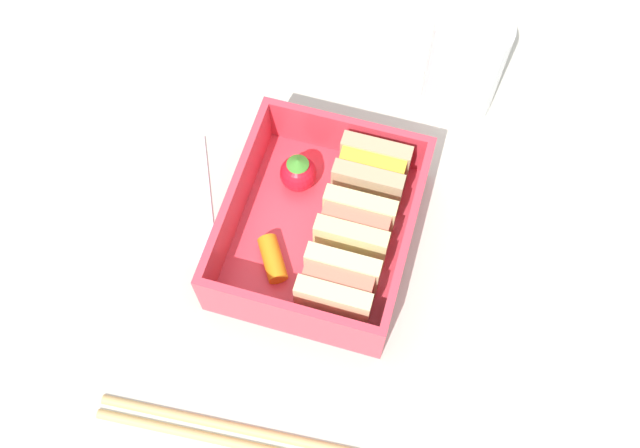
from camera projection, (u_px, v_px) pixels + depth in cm
name	position (u px, v px, depth cm)	size (l,w,h in cm)	color
ground_plane	(320.00, 244.00, 57.96)	(120.00, 120.00, 2.00)	beige
bento_tray	(320.00, 235.00, 56.52)	(16.44, 14.00, 1.20)	#E43B4B
bento_rim	(320.00, 220.00, 54.00)	(16.44, 14.00, 4.39)	#E43B4B
sandwich_left	(371.00, 174.00, 55.60)	(3.88, 5.49, 4.62)	tan
sandwich_center_left	(355.00, 228.00, 53.57)	(3.88, 5.49, 4.62)	beige
sandwich_center	(338.00, 287.00, 51.54)	(3.88, 5.49, 4.62)	beige
strawberry_far_left	(298.00, 173.00, 56.48)	(2.95, 2.95, 3.55)	red
carrot_stick_far_left	(273.00, 259.00, 54.18)	(1.52, 1.52, 3.57)	orange
chopstick_pair	(230.00, 433.00, 50.14)	(3.21, 19.37, 0.70)	tan
drinking_glass	(464.00, 66.00, 58.54)	(6.18, 6.18, 9.63)	white
folded_napkin	(147.00, 202.00, 58.28)	(11.22, 10.40, 0.40)	silver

